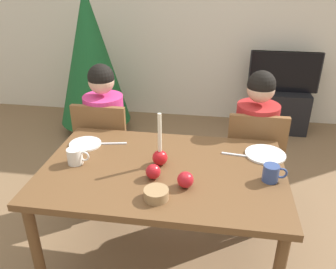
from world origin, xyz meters
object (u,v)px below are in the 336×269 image
Objects in this scene: person_right_child at (253,150)px; bowl_walnuts at (156,194)px; plate_right at (265,154)px; person_left_child at (106,139)px; christmas_tree at (91,57)px; candle_centerpiece at (160,154)px; mug_right at (271,173)px; apple_near_candle at (153,172)px; plate_left at (85,144)px; apple_by_left_plate at (185,180)px; tv_stand at (279,110)px; tv at (284,72)px; chair_right at (253,159)px; chair_left at (106,148)px; dining_table at (163,180)px; mug_left at (75,156)px.

person_right_child reaches higher than bowl_walnuts.
plate_right is at bearing -86.04° from person_right_child.
christmas_tree is at bearing 113.99° from person_left_child.
candle_centerpiece reaches higher than bowl_walnuts.
mug_right reaches higher than apple_near_candle.
apple_near_candle reaches higher than plate_left.
person_right_child is 14.05× the size of apple_near_candle.
tv_stand is at bearing 70.66° from apple_by_left_plate.
candle_centerpiece reaches higher than apple_by_left_plate.
tv reaches higher than tv_stand.
plate_left is 2.35× the size of apple_by_left_plate.
christmas_tree is at bearing 121.52° from apple_by_left_plate.
person_left_child is (-1.13, 0.03, 0.06)m from chair_right.
christmas_tree is 20.57× the size of apple_near_candle.
plate_right is 1.88× the size of mug_right.
apple_near_candle is at bearing -113.52° from tv_stand.
candle_centerpiece is at bearing -17.62° from plate_left.
bowl_walnuts is (-0.58, -0.53, 0.02)m from plate_right.
chair_left is at bearing -90.00° from person_left_child.
tv is (0.44, 1.69, 0.20)m from chair_right.
chair_left is 7.10× the size of bowl_walnuts.
christmas_tree is 19.58× the size of apple_by_left_plate.
apple_by_left_plate reaches higher than tv_stand.
chair_right reaches higher than mug_right.
person_left_child is 2.29m from tv.
candle_centerpiece is at bearing -136.43° from chair_right.
dining_table is 0.53m from mug_left.
apple_near_candle is 0.19m from apple_by_left_plate.
tv is (1.57, 1.69, 0.20)m from chair_left.
bowl_walnuts reaches higher than dining_table.
candle_centerpiece is 2.57× the size of bowl_walnuts.
apple_by_left_plate is (-0.42, -0.77, 0.28)m from chair_right.
bowl_walnuts is (-0.59, -0.25, -0.02)m from mug_right.
tv_stand is 2.55m from candle_centerpiece.
chair_right is at bearing 92.47° from mug_right.
mug_right is 0.64m from bowl_walnuts.
christmas_tree reaches higher than person_right_child.
plate_right is at bearing 22.40° from dining_table.
tv_stand is (1.57, 1.66, -0.33)m from person_left_child.
dining_table is 11.04× the size of bowl_walnuts.
person_right_child is at bearing 45.16° from candle_centerpiece.
person_right_child is 1.75m from tv_stand.
candle_centerpiece is 0.63m from mug_right.
christmas_tree is 2.62m from mug_right.
christmas_tree is 8.32× the size of plate_left.
mug_left is (-0.52, -0.02, 0.13)m from dining_table.
tv_stand is 7.30× the size of apple_by_left_plate.
candle_centerpiece is at bearing 173.24° from mug_right.
person_right_child is (1.13, 0.03, 0.06)m from chair_left.
mug_left reaches higher than dining_table.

